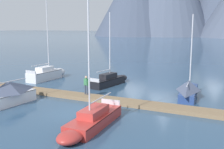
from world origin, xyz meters
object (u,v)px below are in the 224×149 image
at_px(sailboat_second_berth, 4,95).
at_px(person_on_dock, 86,84).
at_px(sailboat_nearest_berth, 48,74).
at_px(sailboat_mid_dock_starboard, 91,121).
at_px(sailboat_far_berth, 189,88).
at_px(sailboat_mid_dock_port, 111,80).
at_px(mooring_buoy_channel_marker, 12,92).

height_order(sailboat_second_berth, person_on_dock, sailboat_second_berth).
relative_size(sailboat_nearest_berth, sailboat_mid_dock_starboard, 1.10).
bearing_deg(sailboat_nearest_berth, sailboat_mid_dock_starboard, -41.07).
bearing_deg(sailboat_far_berth, sailboat_mid_dock_starboard, -109.13).
height_order(sailboat_mid_dock_port, person_on_dock, sailboat_mid_dock_port).
xyz_separation_m(sailboat_second_berth, person_on_dock, (4.56, 5.23, 0.36)).
xyz_separation_m(sailboat_mid_dock_starboard, mooring_buoy_channel_marker, (-10.92, 3.79, -0.23)).
xyz_separation_m(sailboat_mid_dock_starboard, sailboat_far_berth, (3.80, 10.95, 0.26)).
xyz_separation_m(sailboat_mid_dock_port, sailboat_mid_dock_starboard, (4.95, -12.16, -0.04)).
height_order(sailboat_mid_dock_port, sailboat_far_berth, sailboat_mid_dock_port).
distance_m(sailboat_nearest_berth, sailboat_mid_dock_starboard, 17.60).
distance_m(sailboat_mid_dock_starboard, person_on_dock, 7.65).
bearing_deg(sailboat_nearest_berth, person_on_dock, -30.73).
bearing_deg(person_on_dock, sailboat_nearest_berth, 149.27).
bearing_deg(sailboat_mid_dock_starboard, mooring_buoy_channel_marker, 160.87).
bearing_deg(sailboat_mid_dock_starboard, sailboat_mid_dock_port, 112.16).
distance_m(sailboat_far_berth, mooring_buoy_channel_marker, 16.37).
xyz_separation_m(sailboat_mid_dock_port, sailboat_far_berth, (8.75, -1.21, 0.21)).
relative_size(sailboat_mid_dock_port, sailboat_mid_dock_starboard, 0.92).
bearing_deg(sailboat_mid_dock_port, person_on_dock, -84.05).
distance_m(sailboat_nearest_berth, sailboat_second_berth, 11.41).
height_order(sailboat_nearest_berth, mooring_buoy_channel_marker, sailboat_nearest_berth).
bearing_deg(person_on_dock, sailboat_mid_dock_port, 95.95).
bearing_deg(sailboat_nearest_berth, mooring_buoy_channel_marker, -73.23).
xyz_separation_m(sailboat_nearest_berth, person_on_dock, (8.93, -5.31, 0.58)).
bearing_deg(sailboat_mid_dock_starboard, sailboat_far_berth, 70.87).
bearing_deg(sailboat_far_berth, sailboat_second_berth, -141.98).
bearing_deg(mooring_buoy_channel_marker, sailboat_mid_dock_starboard, -19.13).
distance_m(sailboat_nearest_berth, sailboat_far_berth, 17.07).
xyz_separation_m(sailboat_mid_dock_port, mooring_buoy_channel_marker, (-5.97, -8.37, -0.27)).
bearing_deg(sailboat_mid_dock_starboard, sailboat_second_berth, 173.45).
relative_size(sailboat_mid_dock_port, person_on_dock, 4.64).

